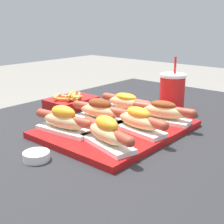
% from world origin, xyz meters
% --- Properties ---
extents(patio_table, '(1.37, 0.94, 0.70)m').
position_xyz_m(patio_table, '(0.00, 0.00, 0.35)').
color(patio_table, '#232326').
rests_on(patio_table, ground_plane).
extents(serving_tray, '(0.43, 0.34, 0.02)m').
position_xyz_m(serving_tray, '(-0.05, -0.03, 0.71)').
color(serving_tray, '#B71414').
rests_on(serving_tray, patio_table).
extents(hot_dog_0, '(0.10, 0.21, 0.08)m').
position_xyz_m(hot_dog_0, '(-0.18, -0.10, 0.76)').
color(hot_dog_0, white).
rests_on(hot_dog_0, serving_tray).
extents(hot_dog_1, '(0.08, 0.21, 0.07)m').
position_xyz_m(hot_dog_1, '(-0.05, -0.10, 0.76)').
color(hot_dog_1, white).
rests_on(hot_dog_1, serving_tray).
extents(hot_dog_2, '(0.09, 0.21, 0.07)m').
position_xyz_m(hot_dog_2, '(0.08, -0.11, 0.76)').
color(hot_dog_2, white).
rests_on(hot_dog_2, serving_tray).
extents(hot_dog_3, '(0.08, 0.21, 0.08)m').
position_xyz_m(hot_dog_3, '(-0.18, 0.05, 0.76)').
color(hot_dog_3, white).
rests_on(hot_dog_3, serving_tray).
extents(hot_dog_4, '(0.08, 0.21, 0.07)m').
position_xyz_m(hot_dog_4, '(-0.05, 0.04, 0.76)').
color(hot_dog_4, white).
rests_on(hot_dog_4, serving_tray).
extents(hot_dog_5, '(0.06, 0.21, 0.07)m').
position_xyz_m(hot_dog_5, '(0.09, 0.04, 0.75)').
color(hot_dog_5, white).
rests_on(hot_dog_5, serving_tray).
extents(sauce_bowl, '(0.06, 0.06, 0.02)m').
position_xyz_m(sauce_bowl, '(-0.32, -0.01, 0.72)').
color(sauce_bowl, white).
rests_on(sauce_bowl, patio_table).
extents(drink_cup, '(0.09, 0.09, 0.20)m').
position_xyz_m(drink_cup, '(0.24, -0.04, 0.77)').
color(drink_cup, red).
rests_on(drink_cup, patio_table).
extents(fries_basket, '(0.18, 0.13, 0.06)m').
position_xyz_m(fries_basket, '(0.05, 0.28, 0.72)').
color(fries_basket, '#B21919').
rests_on(fries_basket, patio_table).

